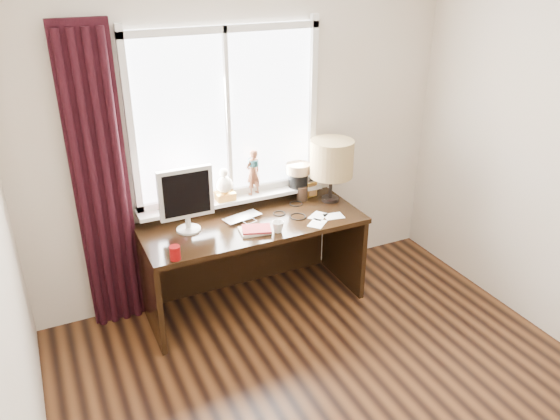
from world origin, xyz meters
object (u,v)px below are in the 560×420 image
laptop (242,217)px  table_lamp (332,159)px  mug (278,226)px  red_cup (175,253)px  monitor (186,196)px  desk (249,244)px

laptop → table_lamp: 0.86m
mug → red_cup: red_cup is taller
red_cup → table_lamp: (1.42, 0.38, 0.31)m
mug → monitor: bearing=152.6°
monitor → desk: bearing=3.4°
monitor → table_lamp: size_ratio=0.94×
red_cup → monitor: size_ratio=0.20×
table_lamp → desk: bearing=179.1°
laptop → mug: 0.35m
laptop → monitor: bearing=167.3°
monitor → table_lamp: 1.22m
laptop → desk: size_ratio=0.18×
mug → table_lamp: (0.63, 0.32, 0.32)m
red_cup → table_lamp: size_ratio=0.19×
mug → desk: (-0.10, 0.33, -0.29)m
desk → table_lamp: bearing=-0.9°
desk → table_lamp: 0.95m
desk → monitor: bearing=-176.6°
laptop → monitor: monitor is taller
mug → table_lamp: 0.77m
laptop → mug: size_ratio=3.36×
laptop → monitor: size_ratio=0.62×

